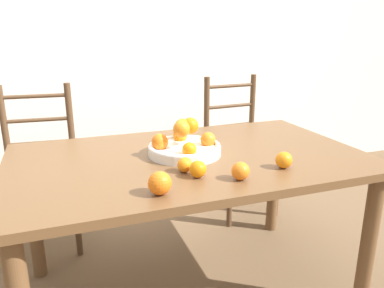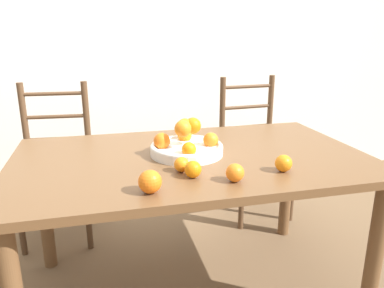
% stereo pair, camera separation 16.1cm
% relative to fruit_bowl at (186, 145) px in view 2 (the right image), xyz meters
% --- Properties ---
extents(wall_back, '(8.00, 0.06, 2.60)m').
position_rel_fruit_bowl_xyz_m(wall_back, '(0.02, 1.47, 0.53)').
color(wall_back, silver).
rests_on(wall_back, ground_plane).
extents(dining_table, '(1.60, 0.96, 0.72)m').
position_rel_fruit_bowl_xyz_m(dining_table, '(0.02, -0.02, -0.14)').
color(dining_table, brown).
rests_on(dining_table, ground_plane).
extents(fruit_bowl, '(0.33, 0.33, 0.17)m').
position_rel_fruit_bowl_xyz_m(fruit_bowl, '(0.00, 0.00, 0.00)').
color(fruit_bowl, white).
rests_on(fruit_bowl, dining_table).
extents(orange_loose_0, '(0.06, 0.06, 0.06)m').
position_rel_fruit_bowl_xyz_m(orange_loose_0, '(-0.07, -0.21, -0.02)').
color(orange_loose_0, orange).
rests_on(orange_loose_0, dining_table).
extents(orange_loose_1, '(0.07, 0.07, 0.07)m').
position_rel_fruit_bowl_xyz_m(orange_loose_1, '(0.33, -0.31, -0.01)').
color(orange_loose_1, orange).
rests_on(orange_loose_1, dining_table).
extents(orange_loose_2, '(0.07, 0.07, 0.07)m').
position_rel_fruit_bowl_xyz_m(orange_loose_2, '(-0.04, -0.28, -0.01)').
color(orange_loose_2, orange).
rests_on(orange_loose_2, dining_table).
extents(orange_loose_3, '(0.07, 0.07, 0.07)m').
position_rel_fruit_bowl_xyz_m(orange_loose_3, '(0.10, -0.36, -0.01)').
color(orange_loose_3, orange).
rests_on(orange_loose_3, dining_table).
extents(orange_loose_4, '(0.08, 0.08, 0.08)m').
position_rel_fruit_bowl_xyz_m(orange_loose_4, '(-0.22, -0.39, -0.00)').
color(orange_loose_4, orange).
rests_on(orange_loose_4, dining_table).
extents(chair_left, '(0.45, 0.43, 0.97)m').
position_rel_fruit_bowl_xyz_m(chair_left, '(-0.66, 0.74, -0.31)').
color(chair_left, '#513823').
rests_on(chair_left, ground_plane).
extents(chair_right, '(0.45, 0.43, 0.97)m').
position_rel_fruit_bowl_xyz_m(chair_right, '(0.66, 0.74, -0.31)').
color(chair_right, '#513823').
rests_on(chair_right, ground_plane).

